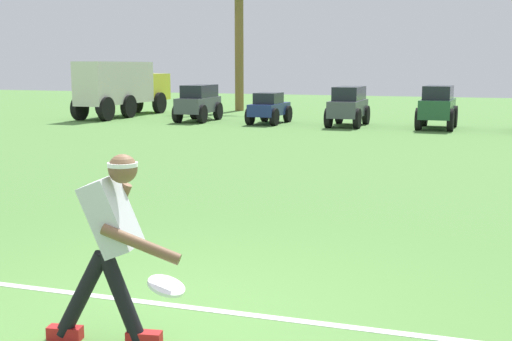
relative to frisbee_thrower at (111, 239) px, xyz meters
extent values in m
plane|color=#568A40|center=(0.20, 0.46, -0.80)|extent=(80.00, 80.00, 0.00)
cube|color=white|center=(0.20, 0.82, -0.79)|extent=(23.32, 1.29, 0.01)
cylinder|color=black|center=(0.06, 0.01, -0.44)|extent=(0.37, 0.19, 0.72)
cube|color=red|center=(0.22, 0.05, -0.75)|extent=(0.28, 0.15, 0.10)
cylinder|color=black|center=(-0.24, -0.05, -0.44)|extent=(0.45, 0.21, 0.69)
cube|color=red|center=(-0.39, -0.08, -0.75)|extent=(0.28, 0.15, 0.10)
cube|color=silver|center=(0.00, 0.00, 0.17)|extent=(0.45, 0.41, 0.58)
sphere|color=brown|center=(0.10, 0.02, 0.52)|extent=(0.25, 0.25, 0.21)
cylinder|color=white|center=(0.10, 0.02, 0.55)|extent=(0.25, 0.25, 0.03)
cylinder|color=brown|center=(0.32, -0.12, 0.02)|extent=(0.58, 0.20, 0.27)
cylinder|color=brown|center=(-0.09, 0.19, 0.14)|extent=(0.29, 0.14, 0.49)
cylinder|color=white|center=(0.50, -0.10, -0.26)|extent=(0.26, 0.27, 0.11)
cube|color=#474C51|center=(-7.91, 17.77, -0.19)|extent=(1.14, 2.47, 0.55)
cube|color=#1E232B|center=(-7.92, 17.92, 0.31)|extent=(0.98, 1.86, 0.46)
cylinder|color=black|center=(-8.45, 18.57, -0.47)|extent=(0.23, 0.67, 0.66)
cylinder|color=black|center=(-7.49, 18.64, -0.47)|extent=(0.23, 0.67, 0.66)
cylinder|color=black|center=(-8.32, 16.90, -0.47)|extent=(0.23, 0.67, 0.66)
cylinder|color=black|center=(-7.36, 16.97, -0.47)|extent=(0.23, 0.67, 0.66)
cube|color=navy|center=(-5.10, 17.77, -0.29)|extent=(0.92, 2.21, 0.42)
cube|color=#1E232B|center=(-5.10, 17.67, 0.11)|extent=(0.80, 1.11, 0.38)
cylinder|color=black|center=(-5.55, 18.54, -0.50)|extent=(0.19, 0.60, 0.60)
cylinder|color=black|center=(-4.65, 18.55, -0.50)|extent=(0.19, 0.60, 0.60)
cylinder|color=black|center=(-5.54, 17.00, -0.50)|extent=(0.19, 0.60, 0.60)
cylinder|color=black|center=(-4.64, 17.01, -0.50)|extent=(0.19, 0.60, 0.60)
cube|color=#474C51|center=(-2.25, 17.81, -0.19)|extent=(1.01, 2.42, 0.55)
cube|color=#1E232B|center=(-2.26, 17.96, 0.31)|extent=(0.88, 1.82, 0.46)
cylinder|color=black|center=(-2.75, 18.63, -0.47)|extent=(0.19, 0.66, 0.66)
cylinder|color=black|center=(-1.79, 18.65, -0.47)|extent=(0.19, 0.66, 0.66)
cylinder|color=black|center=(-2.72, 16.96, -0.47)|extent=(0.19, 0.66, 0.66)
cylinder|color=black|center=(-1.76, 16.98, -0.47)|extent=(0.19, 0.66, 0.66)
cube|color=#235133|center=(0.69, 17.94, -0.14)|extent=(1.00, 2.36, 0.60)
cube|color=#1E232B|center=(0.69, 17.99, 0.38)|extent=(0.87, 1.56, 0.44)
cylinder|color=black|center=(0.20, 18.72, -0.44)|extent=(0.18, 0.72, 0.72)
cylinder|color=black|center=(1.18, 18.72, -0.44)|extent=(0.18, 0.72, 0.72)
cylinder|color=black|center=(0.19, 17.17, -0.44)|extent=(0.18, 0.72, 0.72)
cylinder|color=black|center=(1.17, 17.16, -0.44)|extent=(0.18, 0.72, 0.72)
cube|color=yellow|center=(-11.84, 21.15, 0.33)|extent=(1.10, 1.73, 1.15)
cube|color=silver|center=(-11.76, 18.20, 0.58)|extent=(1.27, 4.23, 1.65)
cylinder|color=black|center=(-12.41, 20.80, -0.35)|extent=(0.27, 0.91, 0.90)
cylinder|color=black|center=(-11.26, 20.83, -0.35)|extent=(0.27, 0.91, 0.90)
cylinder|color=black|center=(-12.33, 18.19, -0.35)|extent=(0.27, 0.91, 0.90)
cylinder|color=black|center=(-11.18, 18.22, -0.35)|extent=(0.27, 0.91, 0.90)
cylinder|color=black|center=(-12.29, 16.54, -0.35)|extent=(0.27, 0.91, 0.90)
cylinder|color=black|center=(-11.14, 16.57, -0.35)|extent=(0.27, 0.91, 0.90)
cylinder|color=brown|center=(-8.63, 23.59, 2.00)|extent=(0.40, 0.40, 5.61)
camera|label=1|loc=(2.58, -3.85, 1.24)|focal=45.00mm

